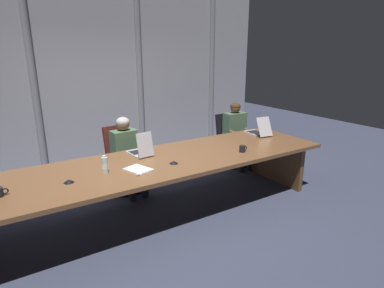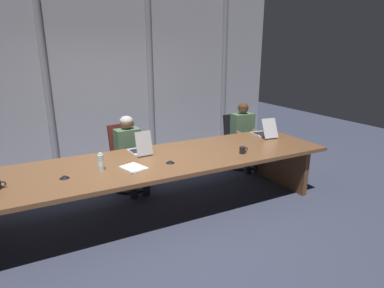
# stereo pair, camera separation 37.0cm
# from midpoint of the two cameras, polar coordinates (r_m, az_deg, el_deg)

# --- Properties ---
(ground_plane) EXTENTS (14.81, 14.81, 0.00)m
(ground_plane) POSITION_cam_midpoint_polar(r_m,az_deg,el_deg) (4.31, -4.84, -12.43)
(ground_plane) COLOR #383D51
(conference_table) EXTENTS (4.93, 1.26, 0.75)m
(conference_table) POSITION_cam_midpoint_polar(r_m,az_deg,el_deg) (4.05, -5.05, -4.73)
(conference_table) COLOR brown
(conference_table) RESTS_ON ground_plane
(curtain_backdrop) EXTENTS (7.40, 0.17, 3.18)m
(curtain_backdrop) POSITION_cam_midpoint_polar(r_m,az_deg,el_deg) (6.21, -14.40, 11.45)
(curtain_backdrop) COLOR #9999A0
(curtain_backdrop) RESTS_ON ground_plane
(laptop_left_mid) EXTENTS (0.25, 0.42, 0.33)m
(laptop_left_mid) POSITION_cam_midpoint_polar(r_m,az_deg,el_deg) (4.28, -6.90, -0.93)
(laptop_left_mid) COLOR #BCBCC1
(laptop_left_mid) RESTS_ON conference_table
(laptop_center) EXTENTS (0.30, 0.51, 0.31)m
(laptop_center) POSITION_cam_midpoint_polar(r_m,az_deg,el_deg) (5.31, 14.77, 2.04)
(laptop_center) COLOR #BCBCC1
(laptop_center) RESTS_ON conference_table
(office_chair_left_mid) EXTENTS (0.60, 0.61, 0.98)m
(office_chair_left_mid) POSITION_cam_midpoint_polar(r_m,az_deg,el_deg) (5.05, -9.38, -3.58)
(office_chair_left_mid) COLOR #511E19
(office_chair_left_mid) RESTS_ON ground_plane
(office_chair_center) EXTENTS (0.60, 0.60, 0.95)m
(office_chair_center) POSITION_cam_midpoint_polar(r_m,az_deg,el_deg) (5.99, 10.13, -0.49)
(office_chair_center) COLOR black
(office_chair_center) RESTS_ON ground_plane
(person_left_mid) EXTENTS (0.41, 0.57, 1.15)m
(person_left_mid) POSITION_cam_midpoint_polar(r_m,az_deg,el_deg) (4.81, -8.85, -0.94)
(person_left_mid) COLOR #4C6B4C
(person_left_mid) RESTS_ON ground_plane
(person_center) EXTENTS (0.43, 0.56, 1.18)m
(person_center) POSITION_cam_midpoint_polar(r_m,az_deg,el_deg) (5.79, 11.28, 2.08)
(person_center) COLOR #4C6B4C
(person_center) RESTS_ON ground_plane
(water_bottle_primary) EXTENTS (0.07, 0.07, 0.21)m
(water_bottle_primary) POSITION_cam_midpoint_polar(r_m,az_deg,el_deg) (3.74, -13.38, -3.31)
(water_bottle_primary) COLOR silver
(water_bottle_primary) RESTS_ON conference_table
(coffee_mug_near) EXTENTS (0.13, 0.08, 0.09)m
(coffee_mug_near) POSITION_cam_midpoint_polar(r_m,az_deg,el_deg) (4.34, 11.53, -1.10)
(coffee_mug_near) COLOR black
(coffee_mug_near) RESTS_ON conference_table
(conference_mic_left_side) EXTENTS (0.11, 0.11, 0.03)m
(conference_mic_left_side) POSITION_cam_midpoint_polar(r_m,az_deg,el_deg) (3.65, -19.31, -5.63)
(conference_mic_left_side) COLOR black
(conference_mic_left_side) RESTS_ON conference_table
(conference_mic_middle) EXTENTS (0.11, 0.11, 0.03)m
(conference_mic_middle) POSITION_cam_midpoint_polar(r_m,az_deg,el_deg) (3.90, -1.24, -3.24)
(conference_mic_middle) COLOR black
(conference_mic_middle) RESTS_ON conference_table
(spiral_notepad) EXTENTS (0.31, 0.36, 0.03)m
(spiral_notepad) POSITION_cam_midpoint_polar(r_m,az_deg,el_deg) (3.76, -7.66, -4.31)
(spiral_notepad) COLOR silver
(spiral_notepad) RESTS_ON conference_table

